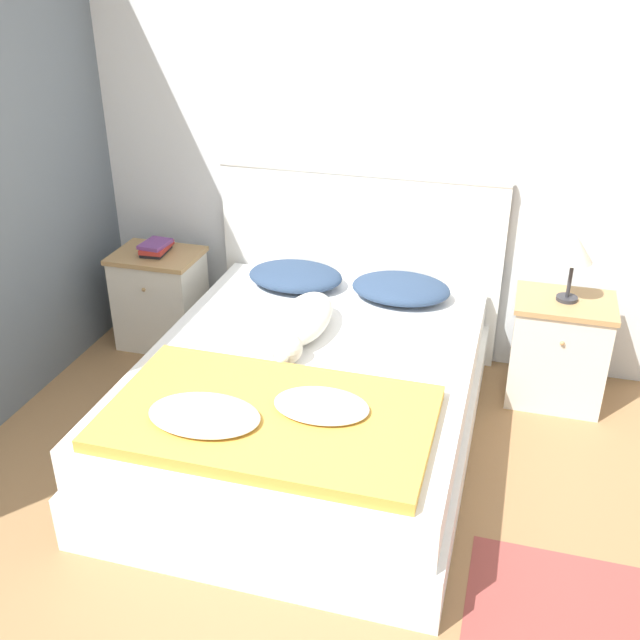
% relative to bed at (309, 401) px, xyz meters
% --- Properties ---
extents(ground_plane, '(16.00, 16.00, 0.00)m').
position_rel_bed_xyz_m(ground_plane, '(0.02, -1.02, -0.25)').
color(ground_plane, '#997047').
extents(wall_back, '(9.00, 0.06, 2.55)m').
position_rel_bed_xyz_m(wall_back, '(0.02, 1.11, 1.03)').
color(wall_back, silver).
rests_on(wall_back, ground_plane).
extents(bed, '(1.60, 2.03, 0.50)m').
position_rel_bed_xyz_m(bed, '(0.00, 0.00, 0.00)').
color(bed, white).
rests_on(bed, ground_plane).
extents(headboard, '(1.68, 0.06, 1.15)m').
position_rel_bed_xyz_m(headboard, '(0.00, 1.04, 0.35)').
color(headboard, white).
rests_on(headboard, ground_plane).
extents(nightstand_left, '(0.52, 0.40, 0.61)m').
position_rel_bed_xyz_m(nightstand_left, '(-1.18, 0.76, 0.06)').
color(nightstand_left, silver).
rests_on(nightstand_left, ground_plane).
extents(nightstand_right, '(0.52, 0.40, 0.61)m').
position_rel_bed_xyz_m(nightstand_right, '(1.18, 0.76, 0.06)').
color(nightstand_right, silver).
rests_on(nightstand_right, ground_plane).
extents(pillow_left, '(0.55, 0.40, 0.12)m').
position_rel_bed_xyz_m(pillow_left, '(-0.31, 0.77, 0.32)').
color(pillow_left, navy).
rests_on(pillow_left, bed).
extents(pillow_right, '(0.55, 0.40, 0.12)m').
position_rel_bed_xyz_m(pillow_right, '(0.31, 0.77, 0.32)').
color(pillow_right, navy).
rests_on(pillow_right, bed).
extents(quilt, '(1.35, 0.80, 0.10)m').
position_rel_bed_xyz_m(quilt, '(-0.01, -0.57, 0.29)').
color(quilt, gold).
rests_on(quilt, bed).
extents(dog, '(0.25, 0.76, 0.17)m').
position_rel_bed_xyz_m(dog, '(-0.09, 0.19, 0.33)').
color(dog, silver).
rests_on(dog, bed).
extents(book_stack, '(0.16, 0.23, 0.07)m').
position_rel_bed_xyz_m(book_stack, '(-1.18, 0.77, 0.40)').
color(book_stack, '#232328').
rests_on(book_stack, nightstand_left).
extents(table_lamp, '(0.19, 0.19, 0.36)m').
position_rel_bed_xyz_m(table_lamp, '(1.18, 0.77, 0.63)').
color(table_lamp, '#2D2D33').
rests_on(table_lamp, nightstand_right).
extents(rug, '(1.25, 0.65, 0.00)m').
position_rel_bed_xyz_m(rug, '(1.50, -0.78, -0.24)').
color(rug, '#93423D').
rests_on(rug, ground_plane).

